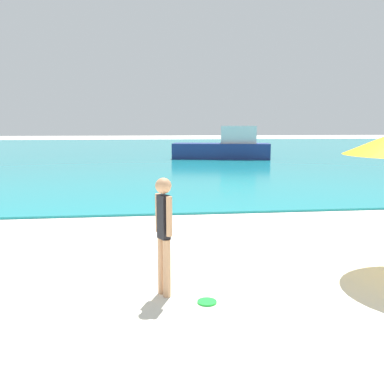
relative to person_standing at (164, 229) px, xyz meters
The scene contains 4 objects.
water 35.18m from the person_standing, 88.11° to the left, with size 160.00×60.00×0.06m, color teal.
person_standing is the anchor object (origin of this frame).
frisbee 1.09m from the person_standing, 32.64° to the right, with size 0.25×0.25×0.03m, color green.
boat_far 23.50m from the person_standing, 76.51° to the left, with size 6.73×3.42×2.19m.
Camera 1 is at (-1.48, 1.34, 2.26)m, focal length 40.05 mm.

